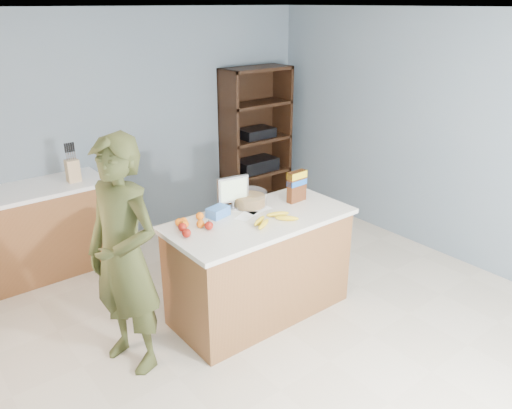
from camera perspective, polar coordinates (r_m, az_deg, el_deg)
floor at (r=4.33m, az=2.96°, el=-13.74°), size 4.50×5.00×0.02m
walls at (r=3.62m, az=3.48°, el=7.94°), size 4.52×5.02×2.51m
counter_peninsula at (r=4.30m, az=0.42°, el=-7.43°), size 1.56×0.76×0.90m
back_cabinet at (r=5.37m, az=-22.95°, el=-2.60°), size 1.24×0.62×0.90m
shelving_unit at (r=6.53m, az=-0.27°, el=7.30°), size 0.90×0.40×1.80m
person at (r=3.63m, az=-14.86°, el=-5.84°), size 0.60×0.74×1.76m
knife_block at (r=5.19m, az=-20.22°, el=3.73°), size 0.12×0.10×0.31m
envelopes at (r=4.18m, az=-0.39°, el=-0.92°), size 0.39×0.19×0.00m
bananas at (r=4.00m, az=1.84°, el=-1.69°), size 0.41×0.25×0.04m
apples at (r=3.84m, az=-7.25°, el=-2.75°), size 0.28×0.18×0.07m
oranges at (r=3.97m, az=-7.60°, el=-1.94°), size 0.26×0.20×0.07m
blue_carton at (r=4.11m, az=-4.36°, el=-0.84°), size 0.20×0.16×0.08m
salad_bowl at (r=4.30m, az=-0.75°, el=0.59°), size 0.30×0.30×0.13m
tv at (r=4.22m, az=-2.65°, el=1.60°), size 0.28×0.12×0.28m
cereal_box at (r=4.38m, az=4.69°, el=2.35°), size 0.19×0.08×0.28m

